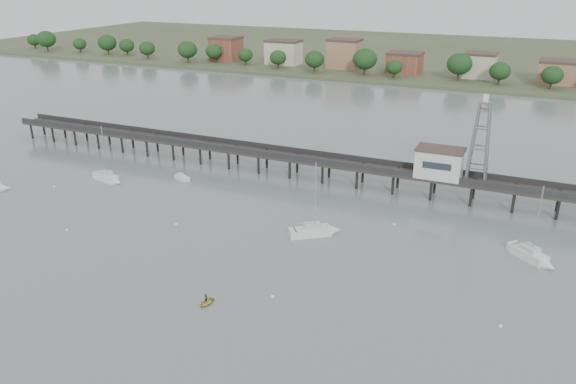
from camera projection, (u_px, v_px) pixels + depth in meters
name	position (u px, v px, depth m)	size (l,w,h in m)	color
ground_plane	(103.00, 350.00, 61.44)	(500.00, 500.00, 0.00)	slate
pier	(310.00, 160.00, 110.91)	(150.00, 5.00, 5.50)	#2D2823
pier_building	(439.00, 163.00, 100.33)	(8.40, 5.40, 5.30)	silver
lattice_tower	(480.00, 143.00, 96.22)	(3.20, 3.20, 15.50)	slate
sailboat_e	(535.00, 258.00, 79.77)	(6.87, 6.16, 11.95)	white
sailboat_c	(319.00, 231.00, 88.00)	(7.44, 6.44, 12.72)	white
sailboat_b	(110.00, 179.00, 109.92)	(7.29, 3.45, 11.72)	white
white_tender	(182.00, 178.00, 111.19)	(3.62, 2.49, 1.30)	white
yellow_dinghy	(206.00, 304.00, 69.98)	(1.74, 0.51, 2.44)	gold
dinghy_occupant	(206.00, 304.00, 69.98)	(0.42, 1.16, 0.28)	black
mooring_buoys	(225.00, 240.00, 86.18)	(82.67, 28.20, 0.39)	#FBEFC3
far_shore	(454.00, 56.00, 264.05)	(500.00, 170.00, 10.40)	#475133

